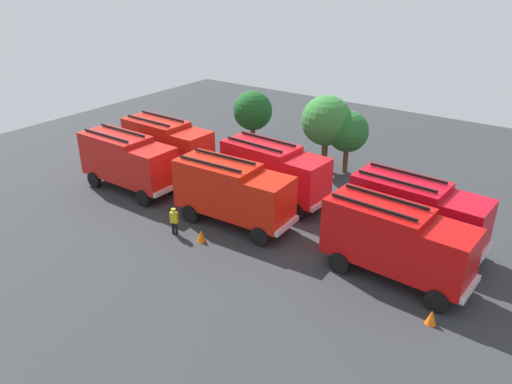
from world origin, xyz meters
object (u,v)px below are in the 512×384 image
(fire_truck_0, at_px, (128,160))
(fire_truck_1, at_px, (233,191))
(fire_truck_2, at_px, (396,239))
(firefighter_0, at_px, (241,155))
(fire_truck_5, at_px, (417,211))
(traffic_cone_1, at_px, (201,236))
(tree_2, at_px, (348,132))
(firefighter_1, at_px, (174,220))
(tree_1, at_px, (326,121))
(traffic_cone_0, at_px, (431,317))
(fire_truck_3, at_px, (167,143))
(fire_truck_4, at_px, (274,170))
(tree_0, at_px, (253,111))

(fire_truck_0, bearing_deg, fire_truck_1, 1.85)
(fire_truck_2, height_order, firefighter_0, fire_truck_2)
(fire_truck_0, relative_size, fire_truck_5, 0.99)
(traffic_cone_1, bearing_deg, tree_2, 81.69)
(fire_truck_2, relative_size, traffic_cone_1, 10.45)
(traffic_cone_1, bearing_deg, firefighter_1, -171.78)
(firefighter_0, relative_size, tree_2, 0.36)
(fire_truck_0, xyz_separation_m, firefighter_1, (6.78, -2.73, -1.26))
(fire_truck_5, xyz_separation_m, tree_1, (-9.19, 6.94, 1.62))
(fire_truck_1, distance_m, traffic_cone_0, 12.71)
(fire_truck_3, relative_size, traffic_cone_1, 10.36)
(traffic_cone_0, bearing_deg, firefighter_1, -177.18)
(fire_truck_1, relative_size, traffic_cone_0, 10.58)
(tree_1, bearing_deg, traffic_cone_0, -46.61)
(fire_truck_2, height_order, firefighter_1, fire_truck_2)
(fire_truck_5, relative_size, firefighter_0, 4.39)
(traffic_cone_1, bearing_deg, fire_truck_4, 86.39)
(fire_truck_0, relative_size, traffic_cone_1, 10.31)
(firefighter_1, relative_size, tree_1, 0.29)
(firefighter_0, distance_m, traffic_cone_1, 11.25)
(tree_1, bearing_deg, fire_truck_1, -91.76)
(fire_truck_5, bearing_deg, fire_truck_1, -155.52)
(fire_truck_1, distance_m, tree_0, 12.91)
(fire_truck_3, distance_m, firefighter_0, 5.49)
(fire_truck_5, relative_size, firefighter_1, 4.56)
(fire_truck_0, height_order, fire_truck_4, same)
(tree_0, xyz_separation_m, traffic_cone_1, (6.35, -13.72, -2.92))
(fire_truck_5, bearing_deg, fire_truck_4, -178.52)
(fire_truck_4, bearing_deg, fire_truck_0, -151.54)
(fire_truck_0, bearing_deg, firefighter_0, 65.30)
(tree_1, distance_m, traffic_cone_0, 17.89)
(tree_1, relative_size, tree_2, 1.21)
(fire_truck_1, height_order, fire_truck_2, same)
(tree_0, bearing_deg, traffic_cone_1, -65.17)
(fire_truck_3, relative_size, firefighter_0, 4.35)
(tree_0, xyz_separation_m, tree_2, (8.35, 0.02, -0.17))
(fire_truck_1, distance_m, fire_truck_3, 9.68)
(fire_truck_4, bearing_deg, firefighter_0, 150.17)
(firefighter_0, bearing_deg, tree_2, 72.08)
(fire_truck_1, height_order, fire_truck_4, same)
(fire_truck_4, bearing_deg, tree_2, 81.05)
(firefighter_0, bearing_deg, tree_1, 74.21)
(firefighter_0, height_order, tree_0, tree_0)
(fire_truck_3, distance_m, tree_1, 11.61)
(fire_truck_0, bearing_deg, fire_truck_5, 12.56)
(fire_truck_1, bearing_deg, fire_truck_3, 154.99)
(fire_truck_3, height_order, firefighter_0, fire_truck_3)
(firefighter_1, height_order, tree_2, tree_2)
(fire_truck_2, height_order, fire_truck_3, same)
(tree_0, xyz_separation_m, traffic_cone_0, (18.93, -13.27, -2.93))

